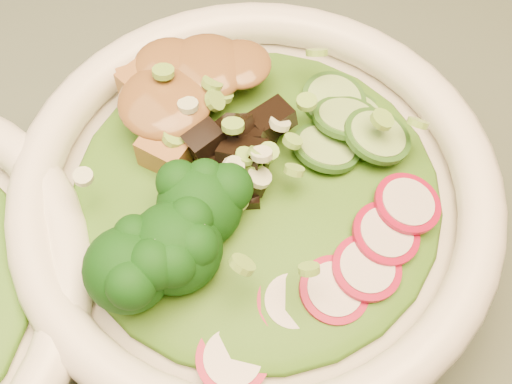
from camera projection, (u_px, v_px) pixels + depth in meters
floor at (345, 353)px, 1.23m from camera, size 4.00×4.00×0.00m
dining_table at (418, 151)px, 0.68m from camera, size 1.20×0.80×0.75m
salad_bowl at (256, 209)px, 0.47m from camera, size 0.31×0.31×0.08m
lettuce_bed at (256, 191)px, 0.45m from camera, size 0.23×0.23×0.03m
broccoli_florets at (161, 246)px, 0.41m from camera, size 0.10×0.09×0.05m
radish_slices at (343, 272)px, 0.41m from camera, size 0.13×0.07×0.02m
cucumber_slices at (348, 118)px, 0.46m from camera, size 0.09×0.09×0.04m
mushroom_heap at (242, 162)px, 0.44m from camera, size 0.09×0.09×0.05m
tofu_cubes at (188, 103)px, 0.46m from camera, size 0.11×0.09×0.04m
peanut_sauce at (186, 89)px, 0.45m from camera, size 0.08×0.06×0.02m
scallion_garnish at (256, 167)px, 0.42m from camera, size 0.22×0.22×0.03m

